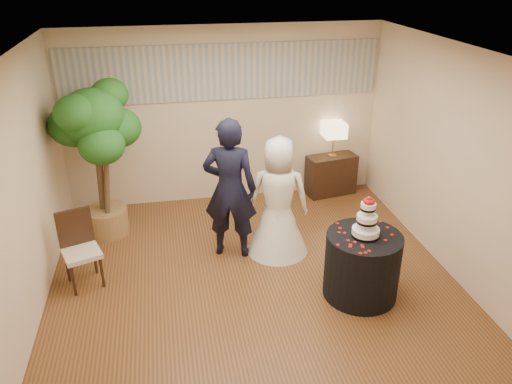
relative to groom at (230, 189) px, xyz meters
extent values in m
cube|color=brown|center=(0.18, -0.73, -0.96)|extent=(5.00, 5.00, 0.00)
cube|color=white|center=(0.18, -0.73, 1.84)|extent=(5.00, 5.00, 0.00)
cube|color=beige|center=(0.18, 1.77, 0.44)|extent=(5.00, 0.06, 2.80)
cube|color=beige|center=(0.18, -3.23, 0.44)|extent=(5.00, 0.06, 2.80)
cube|color=beige|center=(-2.32, -0.73, 0.44)|extent=(0.06, 5.00, 2.80)
cube|color=beige|center=(2.68, -0.73, 0.44)|extent=(0.06, 5.00, 2.80)
cube|color=#A4A29A|center=(0.18, 1.75, 1.14)|extent=(4.90, 0.02, 0.85)
imported|color=black|center=(0.00, 0.00, 0.00)|extent=(0.81, 0.64, 1.92)
imported|color=white|center=(0.63, -0.06, -0.14)|extent=(1.02, 1.02, 1.65)
cylinder|color=black|center=(1.38, -1.22, -0.56)|extent=(0.89, 0.89, 0.81)
cube|color=black|center=(1.94, 1.55, -0.62)|extent=(0.87, 0.50, 0.68)
camera|label=1|loc=(-0.79, -5.81, 2.76)|focal=35.00mm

